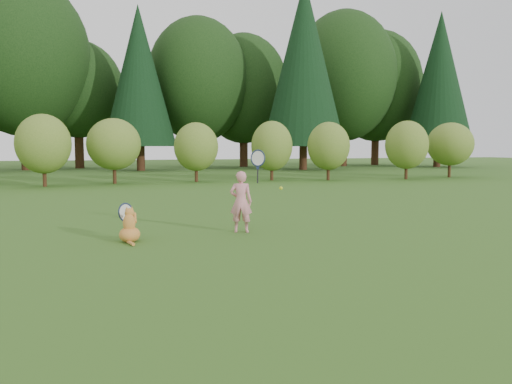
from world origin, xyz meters
name	(u,v)px	position (x,y,z in m)	size (l,w,h in m)	color
ground	(259,241)	(0.00, 0.00, 0.00)	(100.00, 100.00, 0.00)	#2E5718
shrub_row	(162,149)	(0.00, 13.00, 1.40)	(28.00, 3.00, 2.80)	#547524
woodland_backdrop	(140,43)	(0.00, 23.00, 7.50)	(48.00, 10.00, 15.00)	black
child	(242,200)	(-0.04, 0.87, 0.56)	(0.63, 0.42, 1.59)	pink
cat	(129,224)	(-1.94, 0.57, 0.28)	(0.48, 0.76, 0.75)	#C47B25
tennis_ball	(281,188)	(0.85, 1.32, 0.71)	(0.07, 0.07, 0.07)	#C1D419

